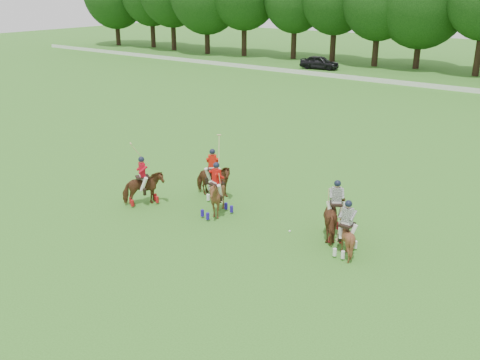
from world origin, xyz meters
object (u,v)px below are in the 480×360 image
Objects in this scene: polo_red_a at (143,188)px; polo_stripe_a at (335,217)px; polo_red_b at (213,180)px; polo_stripe_b at (346,236)px; polo_red_c at (217,197)px; polo_ball at (290,231)px; car_left at (320,62)px.

polo_red_a is 1.18× the size of polo_stripe_a.
polo_red_b is 1.36× the size of polo_stripe_b.
polo_stripe_b is at bearing 1.08° from polo_red_c.
polo_ball is (4.77, -1.09, -0.78)m from polo_red_b.
polo_stripe_a reaches higher than polo_ball.
polo_ball is (6.67, 1.42, -0.75)m from polo_red_a.
car_left reaches higher than polo_ball.
polo_stripe_b is 2.67m from polo_ball.
car_left is 49.52× the size of polo_ball.
polo_red_c reaches higher than car_left.
polo_red_b reaches higher than polo_stripe_a.
polo_red_b is 1.20× the size of polo_red_c.
polo_red_a is 1.33× the size of polo_stripe_b.
polo_red_a is 1.17× the size of polo_red_c.
polo_red_c is at bearing 15.93° from polo_red_a.
polo_stripe_a is at bearing 133.75° from polo_stripe_b.
polo_stripe_a is at bearing 13.88° from polo_red_a.
polo_stripe_a is 1.91m from polo_ball.
car_left is at bearing 116.96° from polo_ball.
polo_red_b reaches higher than polo_red_a.
polo_red_b is 4.96m from polo_ball.
polo_ball is (-1.62, -0.63, -0.81)m from polo_stripe_a.
polo_red_a is at bearing -127.10° from polo_red_b.
polo_red_b reaches higher than polo_ball.
polo_stripe_b is (7.33, -1.44, -0.09)m from polo_red_b.
polo_red_c is (1.48, -1.55, 0.04)m from polo_red_b.
polo_red_c is at bearing -178.92° from polo_stripe_b.
polo_ball is (-2.55, 0.35, -0.68)m from polo_stripe_b.
polo_red_a reaches higher than polo_stripe_a.
polo_stripe_b is (9.23, 1.07, -0.07)m from polo_red_a.
polo_red_c is 1.14× the size of polo_stripe_b.
polo_stripe_b is at bearing -7.82° from polo_ball.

